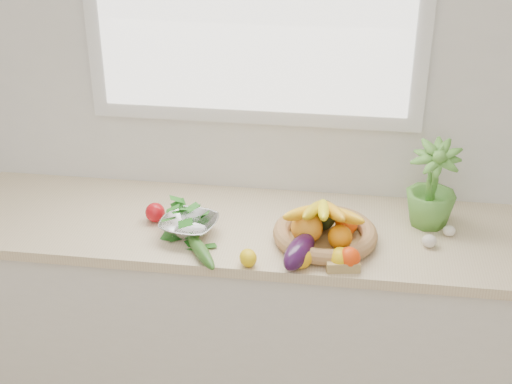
# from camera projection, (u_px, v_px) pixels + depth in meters

# --- Properties ---
(back_wall) EXTENTS (4.50, 0.02, 2.70)m
(back_wall) POSITION_uv_depth(u_px,v_px,m) (255.00, 85.00, 2.77)
(back_wall) COLOR white
(back_wall) RESTS_ON ground
(counter_cabinet) EXTENTS (2.20, 0.58, 0.86)m
(counter_cabinet) POSITION_uv_depth(u_px,v_px,m) (245.00, 323.00, 2.93)
(counter_cabinet) COLOR silver
(counter_cabinet) RESTS_ON ground
(countertop) EXTENTS (2.24, 0.62, 0.04)m
(countertop) POSITION_uv_depth(u_px,v_px,m) (244.00, 228.00, 2.72)
(countertop) COLOR beige
(countertop) RESTS_ON counter_cabinet
(orange_loose) EXTENTS (0.09, 0.09, 0.08)m
(orange_loose) POSITION_uv_depth(u_px,v_px,m) (349.00, 258.00, 2.42)
(orange_loose) COLOR #FF3E08
(orange_loose) RESTS_ON countertop
(lemon_a) EXTENTS (0.08, 0.09, 0.07)m
(lemon_a) POSITION_uv_depth(u_px,v_px,m) (340.00, 258.00, 2.43)
(lemon_a) COLOR yellow
(lemon_a) RESTS_ON countertop
(lemon_b) EXTENTS (0.10, 0.11, 0.07)m
(lemon_b) POSITION_uv_depth(u_px,v_px,m) (302.00, 259.00, 2.43)
(lemon_b) COLOR #F1A60D
(lemon_b) RESTS_ON countertop
(lemon_c) EXTENTS (0.08, 0.09, 0.06)m
(lemon_c) POSITION_uv_depth(u_px,v_px,m) (248.00, 258.00, 2.44)
(lemon_c) COLOR yellow
(lemon_c) RESTS_ON countertop
(apple) EXTENTS (0.08, 0.08, 0.08)m
(apple) POSITION_uv_depth(u_px,v_px,m) (155.00, 212.00, 2.71)
(apple) COLOR red
(apple) RESTS_ON countertop
(ginger) EXTENTS (0.12, 0.07, 0.04)m
(ginger) POSITION_uv_depth(u_px,v_px,m) (343.00, 266.00, 2.42)
(ginger) COLOR tan
(ginger) RESTS_ON countertop
(garlic_a) EXTENTS (0.06, 0.06, 0.05)m
(garlic_a) POSITION_uv_depth(u_px,v_px,m) (429.00, 241.00, 2.55)
(garlic_a) COLOR silver
(garlic_a) RESTS_ON countertop
(garlic_b) EXTENTS (0.06, 0.06, 0.04)m
(garlic_b) POSITION_uv_depth(u_px,v_px,m) (449.00, 231.00, 2.62)
(garlic_b) COLOR white
(garlic_b) RESTS_ON countertop
(garlic_c) EXTENTS (0.07, 0.07, 0.05)m
(garlic_c) POSITION_uv_depth(u_px,v_px,m) (310.00, 230.00, 2.62)
(garlic_c) COLOR silver
(garlic_c) RESTS_ON countertop
(eggplant) EXTENTS (0.14, 0.24, 0.09)m
(eggplant) POSITION_uv_depth(u_px,v_px,m) (299.00, 251.00, 2.45)
(eggplant) COLOR #2D0E33
(eggplant) RESTS_ON countertop
(cucumber) EXTENTS (0.18, 0.25, 0.05)m
(cucumber) POSITION_uv_depth(u_px,v_px,m) (201.00, 250.00, 2.50)
(cucumber) COLOR #215619
(cucumber) RESTS_ON countertop
(radish) EXTENTS (0.04, 0.04, 0.03)m
(radish) POSITION_uv_depth(u_px,v_px,m) (197.00, 248.00, 2.52)
(radish) COLOR red
(radish) RESTS_ON countertop
(potted_herb) EXTENTS (0.22, 0.22, 0.34)m
(potted_herb) POSITION_uv_depth(u_px,v_px,m) (432.00, 185.00, 2.64)
(potted_herb) COLOR #569837
(potted_herb) RESTS_ON countertop
(fruit_basket) EXTENTS (0.40, 0.40, 0.19)m
(fruit_basket) POSITION_uv_depth(u_px,v_px,m) (324.00, 228.00, 2.57)
(fruit_basket) COLOR tan
(fruit_basket) RESTS_ON countertop
(colander_with_spinach) EXTENTS (0.24, 0.24, 0.11)m
(colander_with_spinach) POSITION_uv_depth(u_px,v_px,m) (189.00, 222.00, 2.61)
(colander_with_spinach) COLOR silver
(colander_with_spinach) RESTS_ON countertop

